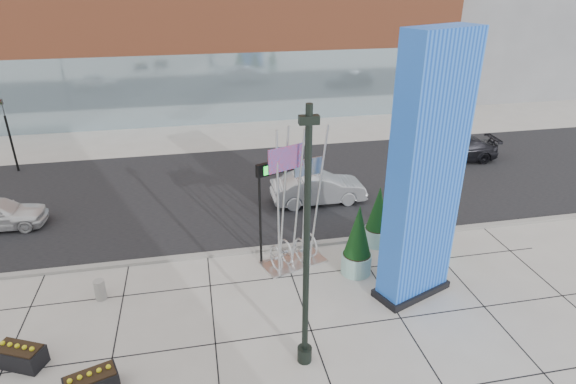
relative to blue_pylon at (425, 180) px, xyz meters
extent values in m
plane|color=#9E9991|center=(-4.92, -0.28, -4.31)|extent=(160.00, 160.00, 0.00)
cube|color=black|center=(-4.92, 9.72, -4.30)|extent=(80.00, 12.00, 0.02)
cube|color=gray|center=(-4.92, 3.72, -4.25)|extent=(80.00, 0.30, 0.12)
cube|color=#B05633|center=(-3.92, 26.72, 1.19)|extent=(34.00, 10.00, 11.00)
cube|color=#8CA5B2|center=(-3.92, 21.92, -1.81)|extent=(34.00, 0.60, 5.00)
cube|color=#0D40C4|center=(0.00, 0.00, 0.15)|extent=(2.67, 1.84, 8.91)
cube|color=black|center=(0.00, 0.00, -4.18)|extent=(2.92, 2.09, 0.25)
cylinder|color=black|center=(-4.42, -2.47, -0.51)|extent=(0.17, 0.17, 7.60)
cylinder|color=black|center=(-4.42, -2.47, -4.07)|extent=(0.42, 0.42, 0.47)
cube|color=black|center=(-4.42, -2.47, 2.91)|extent=(0.48, 0.22, 0.21)
cube|color=silver|center=(-3.67, 2.61, -4.27)|extent=(2.66, 1.89, 0.07)
cylinder|color=silver|center=(-4.44, 2.39, -1.57)|extent=(0.10, 0.10, 5.47)
cylinder|color=silver|center=(-4.00, 2.77, -1.57)|extent=(0.10, 0.10, 5.47)
cylinder|color=silver|center=(-3.57, 2.50, -1.57)|extent=(0.10, 0.10, 5.47)
cylinder|color=silver|center=(-3.07, 2.82, -1.57)|extent=(0.10, 0.10, 5.47)
cylinder|color=silver|center=(-2.80, 2.33, -1.57)|extent=(0.10, 0.10, 5.47)
torus|color=silver|center=(-4.49, 2.50, -3.78)|extent=(0.38, 0.97, 0.99)
torus|color=silver|center=(-3.95, 2.72, -3.78)|extent=(0.38, 0.97, 0.99)
torus|color=silver|center=(-3.40, 2.50, -3.78)|extent=(0.38, 0.97, 0.99)
torus|color=silver|center=(-2.85, 2.72, -3.78)|extent=(0.38, 0.97, 0.99)
cube|color=red|center=(-4.00, 2.61, 0.07)|extent=(1.34, 0.61, 0.87)
cube|color=silver|center=(-3.02, 2.72, -0.48)|extent=(1.08, 0.29, 0.66)
cylinder|color=gray|center=(-10.63, 1.72, -3.94)|extent=(0.38, 0.38, 0.73)
cylinder|color=black|center=(-4.89, 2.91, -2.31)|extent=(0.10, 0.10, 4.00)
cube|color=black|center=(-4.03, 2.91, -0.50)|extent=(1.84, 0.86, 0.48)
cube|color=#19D833|center=(-4.41, 2.80, -0.50)|extent=(0.63, 0.26, 0.33)
cylinder|color=#94C7BC|center=(2.08, 2.09, -3.94)|extent=(1.03, 1.03, 0.72)
cylinder|color=black|center=(2.08, 2.09, -3.58)|extent=(0.95, 0.95, 0.06)
cone|color=black|center=(2.08, 2.09, -2.65)|extent=(0.93, 0.93, 1.86)
cylinder|color=#94C7BC|center=(-0.04, 3.32, -3.94)|extent=(1.03, 1.03, 0.72)
cylinder|color=black|center=(-0.04, 3.32, -3.58)|extent=(0.95, 0.95, 0.06)
cone|color=black|center=(-0.04, 3.32, -2.65)|extent=(0.93, 0.93, 1.86)
cylinder|color=#94C7BC|center=(-1.52, 1.52, -3.92)|extent=(1.11, 1.11, 0.78)
cylinder|color=black|center=(-1.52, 1.52, -3.53)|extent=(1.03, 1.03, 0.07)
cone|color=black|center=(-1.52, 1.52, -2.52)|extent=(1.00, 1.00, 2.01)
cube|color=black|center=(-12.42, -1.02, -4.02)|extent=(1.52, 1.19, 0.58)
cube|color=black|center=(-12.42, -1.02, -3.71)|extent=(1.39, 1.06, 0.06)
cube|color=black|center=(-10.24, -2.50, -3.71)|extent=(1.38, 0.96, 0.06)
imported|color=#B3B5BB|center=(-1.41, 7.57, -3.56)|extent=(4.55, 1.64, 1.49)
imported|color=black|center=(8.00, 11.44, -3.62)|extent=(4.84, 2.27, 1.37)
cylinder|color=black|center=(-16.92, 14.72, -2.71)|extent=(0.12, 0.12, 3.20)
imported|color=black|center=(-16.92, 14.72, -0.66)|extent=(0.15, 0.18, 0.90)
camera|label=1|loc=(-6.97, -12.77, 6.04)|focal=30.00mm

